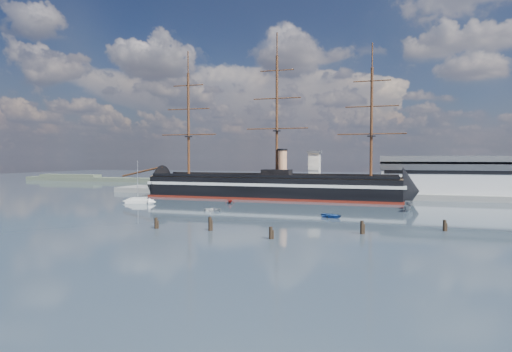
# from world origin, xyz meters

# --- Properties ---
(ground) EXTENTS (600.00, 600.00, 0.00)m
(ground) POSITION_xyz_m (0.00, 40.00, 0.00)
(ground) COLOR #2C3946
(ground) RESTS_ON ground
(quay) EXTENTS (180.00, 18.00, 2.00)m
(quay) POSITION_xyz_m (10.00, 76.00, 0.00)
(quay) COLOR slate
(quay) RESTS_ON ground
(warehouse) EXTENTS (63.00, 21.00, 11.60)m
(warehouse) POSITION_xyz_m (58.00, 80.00, 7.98)
(warehouse) COLOR #B7BABC
(warehouse) RESTS_ON ground
(quay_tower) EXTENTS (5.00, 5.00, 15.00)m
(quay_tower) POSITION_xyz_m (3.00, 73.00, 9.75)
(quay_tower) COLOR silver
(quay_tower) RESTS_ON ground
(shoreline) EXTENTS (120.00, 10.00, 4.00)m
(shoreline) POSITION_xyz_m (-139.23, 135.00, 1.45)
(shoreline) COLOR #3F4C38
(shoreline) RESTS_ON ground
(warship) EXTENTS (112.99, 17.51, 53.94)m
(warship) POSITION_xyz_m (-11.91, 60.00, 4.04)
(warship) COLOR black
(warship) RESTS_ON ground
(sailboat) EXTENTS (8.76, 4.70, 13.45)m
(sailboat) POSITION_xyz_m (-45.70, 31.97, 0.86)
(sailboat) COLOR silver
(sailboat) RESTS_ON ground
(motorboat_b) EXTENTS (1.37, 2.96, 1.34)m
(motorboat_b) POSITION_xyz_m (-15.83, 20.57, 0.00)
(motorboat_b) COLOR silver
(motorboat_b) RESTS_ON ground
(motorboat_c) EXTENTS (5.69, 2.73, 2.19)m
(motorboat_c) POSITION_xyz_m (34.18, 35.48, 0.00)
(motorboat_c) COLOR slate
(motorboat_c) RESTS_ON ground
(motorboat_d) EXTENTS (6.07, 4.25, 2.05)m
(motorboat_d) POSITION_xyz_m (-18.46, 40.55, 0.00)
(motorboat_d) COLOR maroon
(motorboat_d) RESTS_ON ground
(motorboat_e) EXTENTS (2.95, 3.66, 1.61)m
(motorboat_e) POSITION_xyz_m (16.29, 17.56, 0.00)
(motorboat_e) COLOR navy
(motorboat_e) RESTS_ON ground
(motorboat_f) EXTENTS (7.11, 3.03, 2.78)m
(motorboat_f) POSITION_xyz_m (34.91, 42.41, 0.00)
(motorboat_f) COLOR slate
(motorboat_f) RESTS_ON ground
(piling_near_left) EXTENTS (0.64, 0.64, 2.92)m
(piling_near_left) POSITION_xyz_m (-16.04, -8.84, 0.00)
(piling_near_left) COLOR black
(piling_near_left) RESTS_ON ground
(piling_near_mid) EXTENTS (0.64, 0.64, 2.86)m
(piling_near_mid) POSITION_xyz_m (9.25, -12.82, 0.00)
(piling_near_mid) COLOR black
(piling_near_mid) RESTS_ON ground
(piling_near_right) EXTENTS (0.64, 0.64, 3.22)m
(piling_near_right) POSITION_xyz_m (24.45, -3.00, 0.00)
(piling_near_right) COLOR black
(piling_near_right) RESTS_ON ground
(piling_far_right) EXTENTS (0.64, 0.64, 2.91)m
(piling_far_right) POSITION_xyz_m (39.81, 5.08, 0.00)
(piling_far_right) COLOR black
(piling_far_right) RESTS_ON ground
(piling_extra) EXTENTS (0.64, 0.64, 3.42)m
(piling_extra) POSITION_xyz_m (-4.53, -7.94, 0.00)
(piling_extra) COLOR black
(piling_extra) RESTS_ON ground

